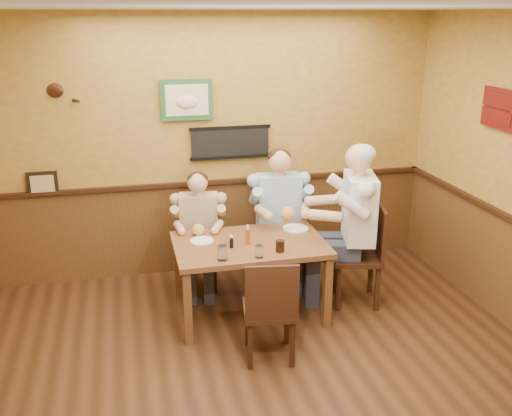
{
  "coord_description": "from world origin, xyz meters",
  "views": [
    {
      "loc": [
        -0.89,
        -3.45,
        2.77
      ],
      "look_at": [
        0.25,
        1.28,
        1.1
      ],
      "focal_mm": 40.0,
      "sensor_mm": 36.0,
      "label": 1
    }
  ],
  "objects_px": {
    "diner_white_elder": "(358,234)",
    "cola_tumbler": "(280,246)",
    "chair_near_side": "(269,307)",
    "salt_shaker": "(232,240)",
    "diner_tan_shirt": "(200,237)",
    "water_glass_left": "(222,253)",
    "hot_sauce_bottle": "(248,236)",
    "diner_blue_polo": "(278,224)",
    "dining_table": "(250,251)",
    "pepper_shaker": "(231,243)",
    "chair_back_right": "(278,241)",
    "chair_right_end": "(357,254)",
    "water_glass_mid": "(259,251)",
    "chair_back_left": "(200,253)"
  },
  "relations": [
    {
      "from": "chair_near_side",
      "to": "hot_sauce_bottle",
      "type": "bearing_deg",
      "value": -79.23
    },
    {
      "from": "diner_white_elder",
      "to": "cola_tumbler",
      "type": "height_order",
      "value": "diner_white_elder"
    },
    {
      "from": "hot_sauce_bottle",
      "to": "salt_shaker",
      "type": "height_order",
      "value": "hot_sauce_bottle"
    },
    {
      "from": "chair_near_side",
      "to": "hot_sauce_bottle",
      "type": "distance_m",
      "value": 0.79
    },
    {
      "from": "chair_near_side",
      "to": "salt_shaker",
      "type": "relative_size",
      "value": 10.85
    },
    {
      "from": "salt_shaker",
      "to": "pepper_shaker",
      "type": "distance_m",
      "value": 0.08
    },
    {
      "from": "chair_back_right",
      "to": "diner_blue_polo",
      "type": "distance_m",
      "value": 0.2
    },
    {
      "from": "dining_table",
      "to": "diner_white_elder",
      "type": "relative_size",
      "value": 0.96
    },
    {
      "from": "diner_blue_polo",
      "to": "water_glass_left",
      "type": "bearing_deg",
      "value": -123.99
    },
    {
      "from": "dining_table",
      "to": "cola_tumbler",
      "type": "height_order",
      "value": "cola_tumbler"
    },
    {
      "from": "diner_white_elder",
      "to": "diner_blue_polo",
      "type": "bearing_deg",
      "value": -120.96
    },
    {
      "from": "salt_shaker",
      "to": "diner_blue_polo",
      "type": "bearing_deg",
      "value": 46.27
    },
    {
      "from": "diner_blue_polo",
      "to": "water_glass_left",
      "type": "distance_m",
      "value": 1.27
    },
    {
      "from": "diner_tan_shirt",
      "to": "water_glass_left",
      "type": "relative_size",
      "value": 8.68
    },
    {
      "from": "chair_back_right",
      "to": "salt_shaker",
      "type": "height_order",
      "value": "chair_back_right"
    },
    {
      "from": "dining_table",
      "to": "water_glass_mid",
      "type": "bearing_deg",
      "value": -88.98
    },
    {
      "from": "diner_white_elder",
      "to": "chair_right_end",
      "type": "bearing_deg",
      "value": 180.0
    },
    {
      "from": "dining_table",
      "to": "pepper_shaker",
      "type": "distance_m",
      "value": 0.25
    },
    {
      "from": "chair_right_end",
      "to": "diner_blue_polo",
      "type": "distance_m",
      "value": 0.91
    },
    {
      "from": "water_glass_left",
      "to": "cola_tumbler",
      "type": "distance_m",
      "value": 0.54
    },
    {
      "from": "diner_tan_shirt",
      "to": "water_glass_left",
      "type": "bearing_deg",
      "value": -77.55
    },
    {
      "from": "chair_right_end",
      "to": "diner_blue_polo",
      "type": "relative_size",
      "value": 0.77
    },
    {
      "from": "cola_tumbler",
      "to": "pepper_shaker",
      "type": "relative_size",
      "value": 1.18
    },
    {
      "from": "dining_table",
      "to": "chair_right_end",
      "type": "xyz_separation_m",
      "value": [
        1.09,
        0.02,
        -0.15
      ]
    },
    {
      "from": "water_glass_mid",
      "to": "diner_tan_shirt",
      "type": "bearing_deg",
      "value": 110.45
    },
    {
      "from": "chair_near_side",
      "to": "diner_tan_shirt",
      "type": "distance_m",
      "value": 1.46
    },
    {
      "from": "chair_back_right",
      "to": "chair_right_end",
      "type": "distance_m",
      "value": 0.9
    },
    {
      "from": "water_glass_left",
      "to": "chair_right_end",
      "type": "bearing_deg",
      "value": 14.03
    },
    {
      "from": "pepper_shaker",
      "to": "diner_tan_shirt",
      "type": "bearing_deg",
      "value": 104.0
    },
    {
      "from": "chair_back_left",
      "to": "water_glass_left",
      "type": "relative_size",
      "value": 6.08
    },
    {
      "from": "diner_white_elder",
      "to": "diner_tan_shirt",
      "type": "bearing_deg",
      "value": -99.61
    },
    {
      "from": "chair_near_side",
      "to": "water_glass_mid",
      "type": "distance_m",
      "value": 0.51
    },
    {
      "from": "water_glass_mid",
      "to": "cola_tumbler",
      "type": "bearing_deg",
      "value": 21.07
    },
    {
      "from": "chair_back_right",
      "to": "chair_right_end",
      "type": "xyz_separation_m",
      "value": [
        0.63,
        -0.64,
        0.05
      ]
    },
    {
      "from": "chair_back_left",
      "to": "chair_right_end",
      "type": "distance_m",
      "value": 1.61
    },
    {
      "from": "dining_table",
      "to": "diner_blue_polo",
      "type": "xyz_separation_m",
      "value": [
        0.46,
        0.65,
        -0.0
      ]
    },
    {
      "from": "hot_sauce_bottle",
      "to": "cola_tumbler",
      "type": "bearing_deg",
      "value": -44.79
    },
    {
      "from": "salt_shaker",
      "to": "chair_back_right",
      "type": "bearing_deg",
      "value": 46.27
    },
    {
      "from": "hot_sauce_bottle",
      "to": "chair_right_end",
      "type": "bearing_deg",
      "value": 2.63
    },
    {
      "from": "chair_back_left",
      "to": "cola_tumbler",
      "type": "relative_size",
      "value": 7.64
    },
    {
      "from": "chair_near_side",
      "to": "cola_tumbler",
      "type": "distance_m",
      "value": 0.61
    },
    {
      "from": "water_glass_mid",
      "to": "salt_shaker",
      "type": "height_order",
      "value": "water_glass_mid"
    },
    {
      "from": "hot_sauce_bottle",
      "to": "dining_table",
      "type": "bearing_deg",
      "value": 56.13
    },
    {
      "from": "pepper_shaker",
      "to": "salt_shaker",
      "type": "bearing_deg",
      "value": 78.06
    },
    {
      "from": "chair_back_left",
      "to": "chair_near_side",
      "type": "height_order",
      "value": "chair_near_side"
    },
    {
      "from": "dining_table",
      "to": "chair_back_left",
      "type": "relative_size",
      "value": 1.75
    },
    {
      "from": "chair_right_end",
      "to": "water_glass_left",
      "type": "bearing_deg",
      "value": -61.43
    },
    {
      "from": "diner_tan_shirt",
      "to": "cola_tumbler",
      "type": "bearing_deg",
      "value": -48.83
    },
    {
      "from": "cola_tumbler",
      "to": "water_glass_left",
      "type": "bearing_deg",
      "value": -173.38
    },
    {
      "from": "diner_white_elder",
      "to": "hot_sauce_bottle",
      "type": "relative_size",
      "value": 8.75
    }
  ]
}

